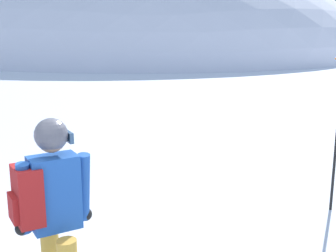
{
  "coord_description": "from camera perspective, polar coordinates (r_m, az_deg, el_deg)",
  "views": [
    {
      "loc": [
        1.34,
        -2.13,
        2.38
      ],
      "look_at": [
        -0.1,
        3.75,
        1.0
      ],
      "focal_mm": 47.36,
      "sensor_mm": 36.0,
      "label": 1
    }
  ],
  "objects": [
    {
      "name": "snowboarder_main",
      "position": [
        3.6,
        -14.68,
        -11.58
      ],
      "size": [
        1.37,
        1.4,
        1.71
      ],
      "color": "yellow",
      "rests_on": "ground"
    },
    {
      "name": "ridge_peak_main",
      "position": [
        38.92,
        -3.8,
        9.3
      ],
      "size": [
        36.47,
        32.82,
        16.21
      ],
      "color": "silver",
      "rests_on": "ground"
    }
  ]
}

